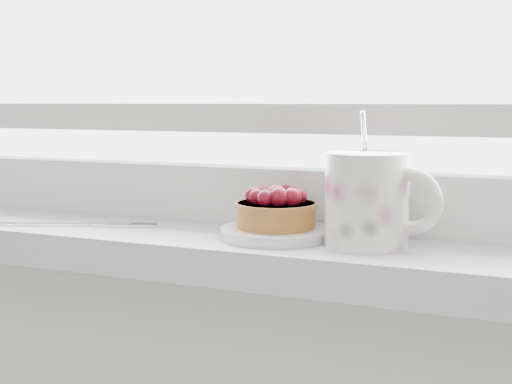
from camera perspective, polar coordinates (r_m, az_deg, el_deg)
The scene contains 4 objects.
saucer at distance 0.79m, azimuth 1.62°, elevation -3.29°, with size 0.12×0.12×0.01m, color silver.
raspberry_tart at distance 0.78m, azimuth 1.64°, elevation -1.37°, with size 0.09×0.09×0.05m.
floral_mug at distance 0.74m, azimuth 9.10°, elevation -0.48°, with size 0.13×0.10×0.14m.
fork at distance 0.89m, azimuth -14.16°, elevation -2.53°, with size 0.19×0.09×0.00m.
Camera 1 is at (0.31, 1.17, 1.09)m, focal length 50.00 mm.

